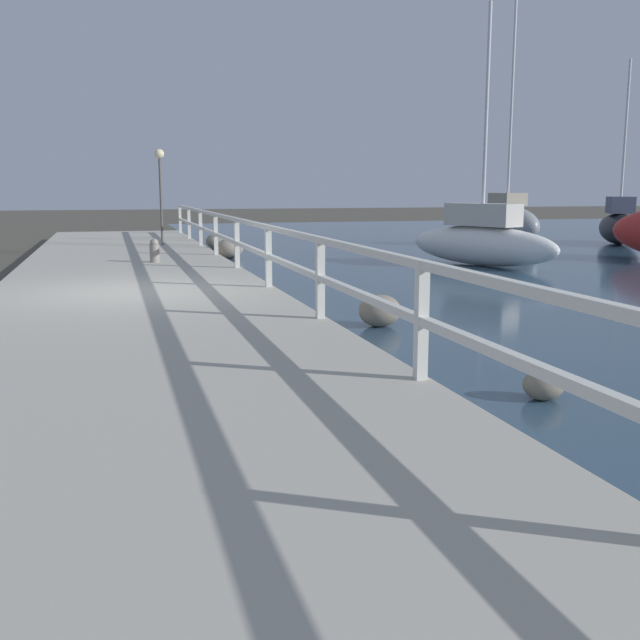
% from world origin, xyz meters
% --- Properties ---
extents(ground_plane, '(120.00, 120.00, 0.00)m').
position_xyz_m(ground_plane, '(0.00, 0.00, 0.00)').
color(ground_plane, '#4C473D').
extents(dock_walkway, '(4.60, 36.00, 0.30)m').
position_xyz_m(dock_walkway, '(0.00, 0.00, 0.15)').
color(dock_walkway, '#B2AD9E').
rests_on(dock_walkway, ground).
extents(railing, '(0.10, 32.50, 1.05)m').
position_xyz_m(railing, '(2.20, -0.00, 1.01)').
color(railing, silver).
rests_on(railing, dock_walkway).
extents(boulder_water_edge, '(0.61, 0.55, 0.46)m').
position_xyz_m(boulder_water_edge, '(3.29, -2.49, 0.23)').
color(boulder_water_edge, slate).
rests_on(boulder_water_edge, ground).
extents(boulder_mid_strip, '(0.75, 0.67, 0.56)m').
position_xyz_m(boulder_mid_strip, '(2.88, 8.62, 0.28)').
color(boulder_mid_strip, gray).
rests_on(boulder_mid_strip, ground).
extents(boulder_upstream, '(0.39, 0.35, 0.29)m').
position_xyz_m(boulder_upstream, '(3.46, -6.44, 0.15)').
color(boulder_upstream, slate).
rests_on(boulder_upstream, ground).
extents(boulder_far_strip, '(0.60, 0.54, 0.45)m').
position_xyz_m(boulder_far_strip, '(2.95, 12.29, 0.23)').
color(boulder_far_strip, '#666056').
rests_on(boulder_far_strip, ground).
extents(mooring_bollard, '(0.22, 0.22, 0.54)m').
position_xyz_m(mooring_bollard, '(0.59, 4.93, 0.56)').
color(mooring_bollard, gray).
rests_on(mooring_bollard, dock_walkway).
extents(dock_lamp, '(0.28, 0.28, 2.77)m').
position_xyz_m(dock_lamp, '(1.13, 10.20, 2.43)').
color(dock_lamp, '#514C47').
rests_on(dock_lamp, dock_walkway).
extents(sailboat_gray, '(1.73, 3.22, 8.23)m').
position_xyz_m(sailboat_gray, '(12.75, 10.72, 0.79)').
color(sailboat_gray, gray).
rests_on(sailboat_gray, water_surface).
extents(sailboat_white, '(2.67, 4.60, 6.39)m').
position_xyz_m(sailboat_white, '(8.74, 4.87, 0.65)').
color(sailboat_white, white).
rests_on(sailboat_white, water_surface).
extents(sailboat_black, '(2.58, 3.83, 6.26)m').
position_xyz_m(sailboat_black, '(16.88, 10.23, 0.65)').
color(sailboat_black, black).
rests_on(sailboat_black, water_surface).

